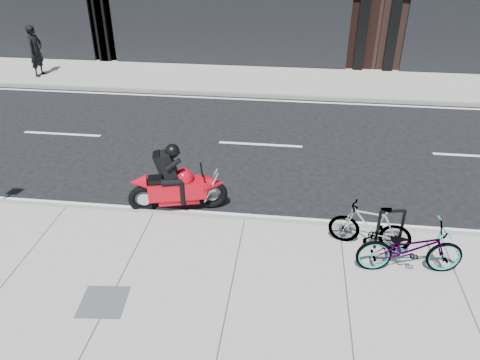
# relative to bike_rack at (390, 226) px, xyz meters

# --- Properties ---
(ground) EXTENTS (120.00, 120.00, 0.00)m
(ground) POSITION_rel_bike_rack_xyz_m (-2.86, 2.60, -0.65)
(ground) COLOR black
(ground) RESTS_ON ground
(sidewalk_near) EXTENTS (60.00, 6.00, 0.13)m
(sidewalk_near) POSITION_rel_bike_rack_xyz_m (-2.86, -2.40, -0.58)
(sidewalk_near) COLOR gray
(sidewalk_near) RESTS_ON ground
(sidewalk_far) EXTENTS (60.00, 3.50, 0.13)m
(sidewalk_far) POSITION_rel_bike_rack_xyz_m (-2.86, 10.35, -0.58)
(sidewalk_far) COLOR gray
(sidewalk_far) RESTS_ON ground
(bike_rack) EXTENTS (0.52, 0.15, 0.88)m
(bike_rack) POSITION_rel_bike_rack_xyz_m (0.00, 0.00, 0.00)
(bike_rack) COLOR black
(bike_rack) RESTS_ON sidewalk_near
(bicycle_front) EXTENTS (1.95, 0.83, 1.00)m
(bicycle_front) POSITION_rel_bike_rack_xyz_m (0.25, -0.63, -0.02)
(bicycle_front) COLOR gray
(bicycle_front) RESTS_ON sidewalk_near
(bicycle_rear) EXTENTS (1.63, 0.76, 0.95)m
(bicycle_rear) POSITION_rel_bike_rack_xyz_m (-0.37, 0.00, -0.04)
(bicycle_rear) COLOR gray
(bicycle_rear) RESTS_ON sidewalk_near
(motorcycle) EXTENTS (2.16, 0.85, 1.64)m
(motorcycle) POSITION_rel_bike_rack_xyz_m (-4.29, 1.03, 0.02)
(motorcycle) COLOR black
(motorcycle) RESTS_ON ground
(pedestrian) EXTENTS (0.55, 0.76, 1.95)m
(pedestrian) POSITION_rel_bike_rack_xyz_m (-12.12, 9.66, 0.46)
(pedestrian) COLOR black
(pedestrian) RESTS_ON sidewalk_far
(utility_grate) EXTENTS (0.82, 0.82, 0.02)m
(utility_grate) POSITION_rel_bike_rack_xyz_m (-4.94, -2.10, -0.51)
(utility_grate) COLOR #424244
(utility_grate) RESTS_ON sidewalk_near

